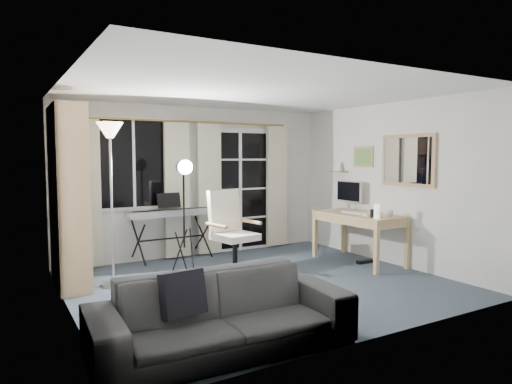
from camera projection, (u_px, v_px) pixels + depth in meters
floor at (261, 284)px, 5.77m from camera, size 4.50×4.00×0.02m
window at (133, 163)px, 6.83m from camera, size 1.20×0.08×1.40m
french_door at (239, 190)px, 7.77m from camera, size 1.32×0.09×2.11m
curtains at (193, 189)px, 7.24m from camera, size 3.60×0.07×2.13m
bookshelf at (65, 202)px, 5.55m from camera, size 0.37×1.04×2.22m
torchiere_lamp at (110, 155)px, 5.56m from camera, size 0.37×0.37×2.02m
keyboard_piano at (172, 214)px, 6.89m from camera, size 1.36×0.68×0.98m
studio_light at (184, 180)px, 6.13m from camera, size 0.32×0.32×1.60m
office_chair at (229, 225)px, 6.13m from camera, size 0.80×0.79×1.16m
desk at (359, 219)px, 6.88m from camera, size 0.73×1.41×0.75m
monitor at (349, 192)px, 7.34m from camera, size 0.18×0.54×0.47m
desk_clutter at (367, 226)px, 6.66m from camera, size 0.43×0.85×0.95m
mug at (389, 213)px, 6.49m from camera, size 0.13×0.10×0.12m
wall_mirror at (408, 160)px, 6.46m from camera, size 0.04×0.94×0.74m
framed_print at (363, 157)px, 7.24m from camera, size 0.03×0.42×0.32m
wall_shelf at (339, 168)px, 7.65m from camera, size 0.16×0.30×0.18m
sofa at (223, 301)px, 3.76m from camera, size 2.18×0.74×0.84m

